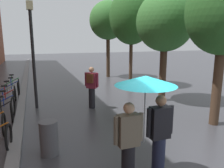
{
  "coord_description": "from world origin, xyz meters",
  "views": [
    {
      "loc": [
        -2.61,
        -3.19,
        2.77
      ],
      "look_at": [
        -0.28,
        3.27,
        1.35
      ],
      "focal_mm": 35.07,
      "sensor_mm": 36.0,
      "label": 1
    }
  ],
  "objects": [
    {
      "name": "kerb_strip",
      "position": [
        -3.2,
        10.0,
        0.06
      ],
      "size": [
        0.3,
        36.0,
        0.12
      ],
      "primitive_type": "cube",
      "color": "slate",
      "rests_on": "ground"
    },
    {
      "name": "parked_bicycle_5",
      "position": [
        -3.99,
        7.28,
        0.38
      ],
      "size": [
        1.16,
        0.82,
        0.96
      ],
      "color": "black",
      "rests_on": "ground"
    },
    {
      "name": "street_tree_2",
      "position": [
        2.89,
        8.74,
        4.01
      ],
      "size": [
        2.56,
        2.56,
        5.63
      ],
      "color": "#473323",
      "rests_on": "ground"
    },
    {
      "name": "street_tree_1",
      "position": [
        2.84,
        5.19,
        3.47
      ],
      "size": [
        2.49,
        2.49,
        4.78
      ],
      "color": "#473323",
      "rests_on": "ground"
    },
    {
      "name": "street_lamp_post",
      "position": [
        -2.6,
        5.9,
        2.44
      ],
      "size": [
        0.24,
        0.24,
        4.15
      ],
      "color": "black",
      "rests_on": "ground"
    },
    {
      "name": "couple_under_umbrella",
      "position": [
        -0.7,
        0.28,
        1.42
      ],
      "size": [
        1.26,
        1.15,
        2.12
      ],
      "color": "black",
      "rests_on": "ground"
    },
    {
      "name": "street_tree_0",
      "position": [
        2.88,
        2.1,
        3.54
      ],
      "size": [
        2.3,
        2.3,
        4.89
      ],
      "color": "#473323",
      "rests_on": "ground"
    },
    {
      "name": "litter_bin",
      "position": [
        -2.38,
        1.93,
        0.42
      ],
      "size": [
        0.44,
        0.44,
        0.85
      ],
      "primitive_type": "cylinder",
      "color": "#4C4C51",
      "rests_on": "ground"
    },
    {
      "name": "pedestrian_walking_midground",
      "position": [
        -0.48,
        5.15,
        0.9
      ],
      "size": [
        0.48,
        0.46,
        1.68
      ],
      "color": "black",
      "rests_on": "ground"
    },
    {
      "name": "street_tree_3",
      "position": [
        2.57,
        12.0,
        4.03
      ],
      "size": [
        2.62,
        2.62,
        5.41
      ],
      "color": "#473323",
      "rests_on": "ground"
    },
    {
      "name": "parked_bicycle_7",
      "position": [
        -3.93,
        9.15,
        0.38
      ],
      "size": [
        1.11,
        0.74,
        0.96
      ],
      "color": "black",
      "rests_on": "ground"
    },
    {
      "name": "parked_bicycle_6",
      "position": [
        -3.9,
        8.21,
        0.38
      ],
      "size": [
        1.17,
        0.85,
        0.96
      ],
      "color": "black",
      "rests_on": "ground"
    },
    {
      "name": "parked_bicycle_4",
      "position": [
        -3.98,
        6.27,
        0.38
      ],
      "size": [
        1.13,
        0.78,
        0.96
      ],
      "color": "black",
      "rests_on": "ground"
    }
  ]
}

